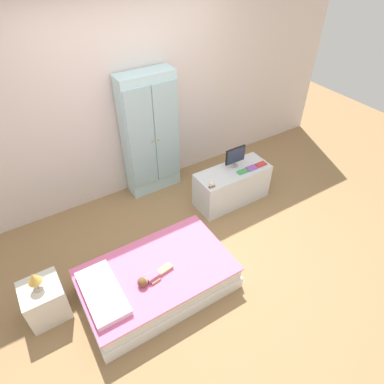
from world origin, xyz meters
The scene contains 14 objects.
ground_plane centered at (0.00, 0.00, -0.01)m, with size 10.00×10.00×0.02m, color #99754C.
back_wall centered at (0.00, 1.57, 1.35)m, with size 6.40×0.05×2.70m, color silver.
bed centered at (-0.64, -0.16, 0.15)m, with size 1.51×0.92×0.31m.
pillow centered at (-1.20, -0.16, 0.34)m, with size 0.32×0.66×0.07m, color silver.
doll centered at (-0.76, -0.24, 0.34)m, with size 0.39×0.15×0.10m.
nightstand centered at (-1.68, 0.15, 0.20)m, with size 0.36×0.36×0.41m, color silver.
table_lamp centered at (-1.68, 0.15, 0.55)m, with size 0.13×0.13×0.21m.
wardrobe centered at (0.10, 1.39, 0.83)m, with size 0.71×0.30×1.66m.
tv_stand centered at (0.85, 0.57, 0.25)m, with size 0.99×0.41×0.50m, color silver.
tv_monitor centered at (0.92, 0.64, 0.66)m, with size 0.29×0.10×0.28m.
rocking_horse_toy centered at (0.43, 0.43, 0.55)m, with size 0.09×0.04×0.11m.
book_green centered at (0.93, 0.47, 0.51)m, with size 0.14×0.08×0.02m, color #429E51.
book_purple centered at (1.08, 0.47, 0.51)m, with size 0.15×0.09×0.01m, color #8E51B2.
book_red centered at (1.24, 0.47, 0.51)m, with size 0.14×0.09×0.02m, color #CC3838.
Camera 1 is at (-1.42, -2.09, 3.03)m, focal length 31.18 mm.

